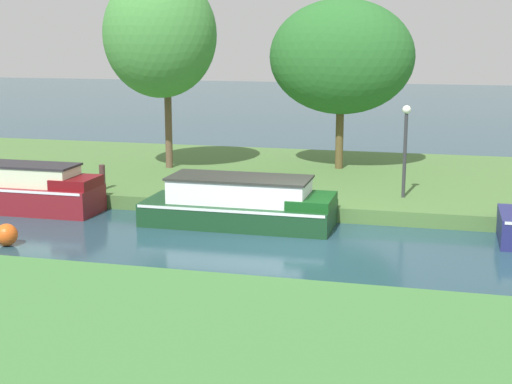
{
  "coord_description": "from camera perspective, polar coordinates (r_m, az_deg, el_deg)",
  "views": [
    {
      "loc": [
        3.12,
        -17.25,
        4.93
      ],
      "look_at": [
        -1.57,
        1.2,
        0.9
      ],
      "focal_mm": 52.52,
      "sensor_mm": 36.0,
      "label": 1
    }
  ],
  "objects": [
    {
      "name": "ground_plane",
      "position": [
        18.21,
        3.86,
        -3.78
      ],
      "size": [
        120.0,
        120.0,
        0.0
      ],
      "primitive_type": "plane",
      "color": "#234350"
    },
    {
      "name": "forest_narrowboat",
      "position": [
        19.62,
        -1.07,
        -0.92
      ],
      "size": [
        5.0,
        1.92,
        1.29
      ],
      "color": "#163E20",
      "rests_on": "ground_plane"
    },
    {
      "name": "channel_buoy",
      "position": [
        18.71,
        -18.48,
        -3.11
      ],
      "size": [
        0.53,
        0.53,
        0.53
      ],
      "primitive_type": "sphere",
      "color": "#E55919",
      "rests_on": "ground_plane"
    },
    {
      "name": "willow_tree_left",
      "position": [
        25.15,
        -7.34,
        11.78
      ],
      "size": [
        3.76,
        3.39,
        6.56
      ],
      "color": "brown",
      "rests_on": "riverbank_far"
    },
    {
      "name": "riverbank_far",
      "position": [
        24.9,
        6.79,
        0.92
      ],
      "size": [
        72.0,
        10.0,
        0.4
      ],
      "primitive_type": "cube",
      "color": "#4C7439",
      "rests_on": "ground_plane"
    },
    {
      "name": "lamp_post",
      "position": [
        21.29,
        11.31,
        3.98
      ],
      "size": [
        0.24,
        0.24,
        2.6
      ],
      "color": "#333338",
      "rests_on": "riverbank_far"
    },
    {
      "name": "mooring_post_near",
      "position": [
        22.63,
        -11.62,
        1.12
      ],
      "size": [
        0.17,
        0.17,
        0.74
      ],
      "primitive_type": "cylinder",
      "color": "#492F2E",
      "rests_on": "riverbank_far"
    },
    {
      "name": "willow_tree_centre",
      "position": [
        25.5,
        6.51,
        10.18
      ],
      "size": [
        4.87,
        3.23,
        5.69
      ],
      "color": "brown",
      "rests_on": "riverbank_far"
    }
  ]
}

